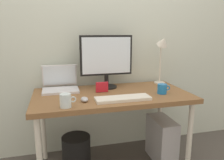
{
  "coord_description": "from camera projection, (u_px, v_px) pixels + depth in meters",
  "views": [
    {
      "loc": [
        -0.46,
        -1.8,
        1.24
      ],
      "look_at": [
        0.0,
        0.0,
        0.83
      ],
      "focal_mm": 35.36,
      "sensor_mm": 36.0,
      "label": 1
    }
  ],
  "objects": [
    {
      "name": "back_wall",
      "position": [
        102.0,
        25.0,
        2.18
      ],
      "size": [
        4.4,
        0.04,
        2.6
      ],
      "primitive_type": "cube",
      "color": "silver",
      "rests_on": "ground_plane"
    },
    {
      "name": "desk",
      "position": [
        112.0,
        100.0,
        1.94
      ],
      "size": [
        1.35,
        0.69,
        0.71
      ],
      "color": "brown",
      "rests_on": "ground_plane"
    },
    {
      "name": "monitor",
      "position": [
        107.0,
        59.0,
        2.07
      ],
      "size": [
        0.5,
        0.2,
        0.5
      ],
      "color": "black",
      "rests_on": "desk"
    },
    {
      "name": "laptop",
      "position": [
        60.0,
        84.0,
        2.03
      ],
      "size": [
        0.32,
        0.27,
        0.23
      ],
      "color": "silver",
      "rests_on": "desk"
    },
    {
      "name": "desk_lamp",
      "position": [
        162.0,
        49.0,
        2.19
      ],
      "size": [
        0.11,
        0.16,
        0.5
      ],
      "color": "silver",
      "rests_on": "desk"
    },
    {
      "name": "keyboard",
      "position": [
        123.0,
        99.0,
        1.74
      ],
      "size": [
        0.44,
        0.14,
        0.02
      ],
      "primitive_type": "cube",
      "color": "silver",
      "rests_on": "desk"
    },
    {
      "name": "mouse",
      "position": [
        84.0,
        99.0,
        1.71
      ],
      "size": [
        0.06,
        0.09,
        0.03
      ],
      "primitive_type": "ellipsoid",
      "color": "#B2B2B7",
      "rests_on": "desk"
    },
    {
      "name": "coffee_mug",
      "position": [
        162.0,
        89.0,
        1.92
      ],
      "size": [
        0.12,
        0.08,
        0.08
      ],
      "color": "#1E72BF",
      "rests_on": "desk"
    },
    {
      "name": "glass_cup",
      "position": [
        66.0,
        101.0,
        1.57
      ],
      "size": [
        0.12,
        0.08,
        0.1
      ],
      "color": "silver",
      "rests_on": "desk"
    },
    {
      "name": "photo_frame",
      "position": [
        102.0,
        87.0,
        1.95
      ],
      "size": [
        0.11,
        0.02,
        0.09
      ],
      "primitive_type": "cube",
      "rotation": [
        0.06,
        0.0,
        0.0
      ],
      "color": "red",
      "rests_on": "desk"
    },
    {
      "name": "computer_tower",
      "position": [
        162.0,
        139.0,
        2.14
      ],
      "size": [
        0.18,
        0.36,
        0.42
      ],
      "primitive_type": "cube",
      "color": "#B2B2B7",
      "rests_on": "ground_plane"
    },
    {
      "name": "wastebasket",
      "position": [
        76.0,
        152.0,
        2.04
      ],
      "size": [
        0.26,
        0.26,
        0.3
      ],
      "primitive_type": "cylinder",
      "color": "black",
      "rests_on": "ground_plane"
    }
  ]
}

